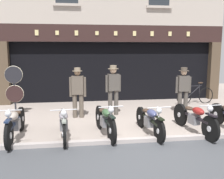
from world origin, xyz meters
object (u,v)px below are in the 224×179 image
salesman_left (78,90)px  shopkeeper_center (113,87)px  advert_board_near (147,59)px  tyre_sign_pole (14,85)px  salesman_right (183,88)px  motorcycle_left (64,123)px  leaning_bicycle (195,95)px  motorcycle_center (150,120)px  advert_board_far (168,59)px  motorcycle_center_left (105,120)px  motorcycle_center_right (195,118)px  motorcycle_far_left (15,123)px

salesman_left → shopkeeper_center: (1.22, 0.16, 0.05)m
advert_board_near → salesman_left: bearing=-138.8°
tyre_sign_pole → advert_board_near: bearing=21.1°
salesman_right → motorcycle_left: bearing=31.8°
advert_board_near → leaning_bicycle: advert_board_near is taller
salesman_right → shopkeeper_center: bearing=3.7°
motorcycle_center → advert_board_far: size_ratio=1.80×
motorcycle_center_left → shopkeeper_center: (0.53, 2.12, 0.55)m
motorcycle_center → salesman_right: bearing=-136.2°
shopkeeper_center → leaning_bicycle: 4.00m
advert_board_far → motorcycle_center_left: bearing=-126.1°
motorcycle_center_right → advert_board_far: 5.14m
salesman_right → tyre_sign_pole: bearing=-1.0°
motorcycle_center_right → advert_board_far: advert_board_far is taller
motorcycle_left → motorcycle_center_right: 3.55m
motorcycle_far_left → motorcycle_center_right: motorcycle_far_left is taller
motorcycle_left → salesman_right: (4.15, 2.13, 0.50)m
motorcycle_left → leaning_bicycle: 6.39m
motorcycle_left → motorcycle_center: bearing=175.7°
advert_board_near → motorcycle_far_left: bearing=-135.5°
motorcycle_left → leaning_bicycle: leaning_bicycle is taller
motorcycle_far_left → leaning_bicycle: (6.54, 3.45, -0.07)m
shopkeeper_center → motorcycle_far_left: bearing=25.3°
salesman_left → advert_board_far: 5.06m
motorcycle_center_left → shopkeeper_center: 2.25m
motorcycle_center_right → shopkeeper_center: shopkeeper_center is taller
leaning_bicycle → salesman_right: bearing=133.2°
motorcycle_center_left → salesman_right: bearing=-154.0°
motorcycle_left → advert_board_near: size_ratio=1.88×
advert_board_near → salesman_right: bearing=-77.2°
motorcycle_left → motorcycle_center: 2.29m
motorcycle_center → leaning_bicycle: (3.04, 3.56, -0.04)m
salesman_left → shopkeeper_center: 1.23m
motorcycle_center_right → motorcycle_left: bearing=-8.4°
advert_board_far → leaning_bicycle: advert_board_far is taller
motorcycle_center_left → motorcycle_center_right: 2.46m
motorcycle_center_left → advert_board_near: size_ratio=1.92×
salesman_right → tyre_sign_pole: tyre_sign_pole is taller
motorcycle_left → leaning_bicycle: size_ratio=1.12×
tyre_sign_pole → leaning_bicycle: 7.20m
motorcycle_far_left → salesman_right: salesman_right is taller
salesman_right → leaning_bicycle: bearing=-125.1°
motorcycle_center_left → shopkeeper_center: shopkeeper_center is taller
motorcycle_center → salesman_left: size_ratio=1.16×
motorcycle_center_left → shopkeeper_center: size_ratio=1.12×
motorcycle_left → salesman_right: bearing=-156.6°
motorcycle_center → advert_board_far: 5.49m
motorcycle_left → advert_board_far: advert_board_far is taller
motorcycle_center_right → salesman_right: bearing=-112.7°
motorcycle_far_left → salesman_right: 5.76m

